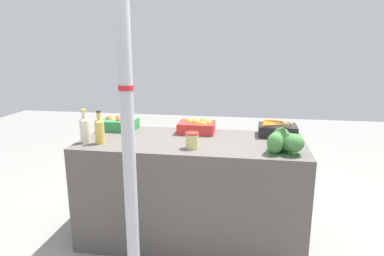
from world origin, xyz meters
TOP-DOWN VIEW (x-y plane):
  - ground_plane at (0.00, 0.00)m, footprint 10.00×10.00m
  - market_table at (0.00, 0.00)m, footprint 1.77×0.78m
  - support_pole at (-0.29, -0.65)m, footprint 0.09×0.09m
  - apple_crate at (-0.70, 0.25)m, footprint 0.31×0.24m
  - orange_crate at (0.01, 0.25)m, footprint 0.31×0.24m
  - carrot_crate at (0.68, 0.25)m, footprint 0.31×0.24m
  - broccoli_pile at (0.69, -0.23)m, footprint 0.25×0.21m
  - juice_bottle_cloudy at (-0.81, -0.20)m, footprint 0.07×0.07m
  - juice_bottle_golden at (-0.69, -0.20)m, footprint 0.07×0.07m
  - pickle_jar at (0.04, -0.21)m, footprint 0.10×0.10m
  - sparrow_bird at (0.70, -0.22)m, footprint 0.12×0.08m

SIDE VIEW (x-z plane):
  - ground_plane at x=0.00m, z-range 0.00..0.00m
  - market_table at x=0.00m, z-range 0.00..0.85m
  - carrot_crate at x=0.68m, z-range 0.84..0.97m
  - orange_crate at x=0.01m, z-range 0.84..0.97m
  - apple_crate at x=-0.70m, z-range 0.85..0.97m
  - pickle_jar at x=0.04m, z-range 0.85..0.97m
  - broccoli_pile at x=0.69m, z-range 0.85..1.02m
  - juice_bottle_golden at x=-0.69m, z-range 0.83..1.08m
  - juice_bottle_cloudy at x=-0.81m, z-range 0.83..1.09m
  - sparrow_bird at x=0.70m, z-range 1.03..1.08m
  - support_pole at x=-0.29m, z-range 0.00..2.45m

